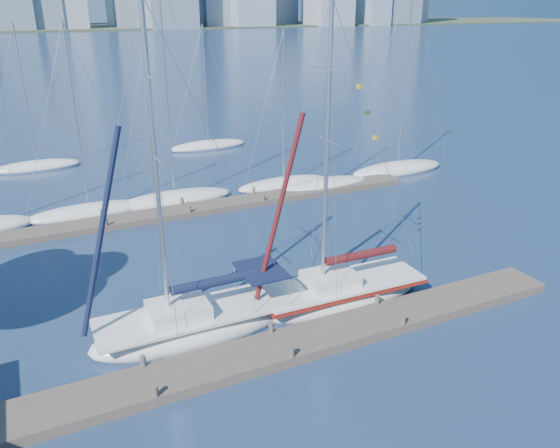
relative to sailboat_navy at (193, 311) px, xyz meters
name	(u,v)px	position (x,y,z in m)	size (l,w,h in m)	color
ground	(281,353)	(2.60, -2.70, -1.05)	(700.00, 700.00, 0.00)	#162A48
near_dock	(281,348)	(2.60, -2.70, -0.85)	(26.00, 2.00, 0.40)	#4A4136
far_dock	(201,208)	(4.60, 13.30, -0.87)	(30.00, 1.80, 0.36)	#4A4136
far_shore	(20,28)	(2.60, 317.30, -1.05)	(800.00, 100.00, 1.50)	#38472D
sailboat_navy	(193,311)	(0.00, 0.00, 0.00)	(8.29, 2.76, 13.32)	silver
sailboat_maroon	(341,280)	(6.68, -0.30, 0.01)	(8.11, 2.84, 13.22)	silver
bg_boat_1	(89,211)	(-1.99, 15.68, -0.81)	(7.74, 4.25, 11.82)	silver
bg_boat_2	(175,198)	(3.50, 15.62, -0.77)	(8.15, 4.61, 15.01)	silver
bg_boat_3	(283,183)	(11.55, 15.59, -0.83)	(7.33, 3.82, 11.12)	silver
bg_boat_4	(325,185)	(14.04, 13.91, -0.80)	(7.09, 2.46, 11.77)	silver
bg_boat_5	(398,168)	(21.27, 14.97, -0.76)	(8.50, 3.87, 14.97)	silver
bg_boat_6	(37,166)	(-4.32, 28.16, -0.81)	(6.94, 3.90, 11.45)	silver
bg_boat_7	(208,145)	(10.28, 28.81, -0.82)	(7.45, 3.90, 11.06)	silver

